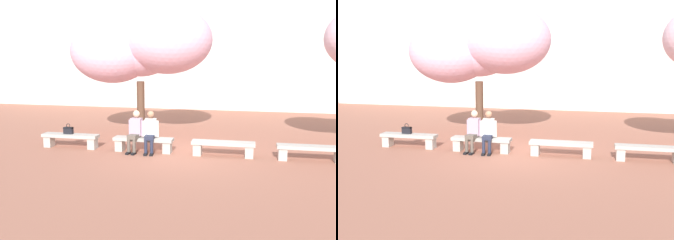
{
  "view_description": "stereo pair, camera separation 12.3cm",
  "coord_description": "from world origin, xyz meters",
  "views": [
    {
      "loc": [
        2.25,
        -11.45,
        2.92
      ],
      "look_at": [
        -0.49,
        0.2,
        1.0
      ],
      "focal_mm": 42.0,
      "sensor_mm": 36.0,
      "label": 1
    },
    {
      "loc": [
        2.37,
        -11.42,
        2.92
      ],
      "look_at": [
        -0.49,
        0.2,
        1.0
      ],
      "focal_mm": 42.0,
      "sensor_mm": 36.0,
      "label": 2
    }
  ],
  "objects": [
    {
      "name": "cherry_tree_main",
      "position": [
        -1.9,
        2.1,
        3.3
      ],
      "size": [
        5.1,
        3.05,
        4.7
      ],
      "color": "#513828",
      "rests_on": "ground"
    },
    {
      "name": "building_facade",
      "position": [
        0.0,
        12.24,
        3.81
      ],
      "size": [
        28.0,
        4.0,
        7.63
      ],
      "primitive_type": "cube",
      "color": "beige",
      "rests_on": "ground"
    },
    {
      "name": "stone_bench_west_end",
      "position": [
        -3.7,
        0.0,
        0.31
      ],
      "size": [
        1.88,
        0.45,
        0.45
      ],
      "color": "#ADA89E",
      "rests_on": "ground"
    },
    {
      "name": "handbag",
      "position": [
        -3.79,
        0.03,
        0.58
      ],
      "size": [
        0.3,
        0.15,
        0.34
      ],
      "color": "black",
      "rests_on": "stone_bench_west_end"
    },
    {
      "name": "stone_bench_near_west",
      "position": [
        -1.23,
        0.0,
        0.31
      ],
      "size": [
        1.88,
        0.45,
        0.45
      ],
      "color": "#ADA89E",
      "rests_on": "ground"
    },
    {
      "name": "person_seated_left",
      "position": [
        -1.48,
        -0.05,
        0.7
      ],
      "size": [
        0.51,
        0.71,
        1.29
      ],
      "color": "black",
      "rests_on": "ground"
    },
    {
      "name": "stone_bench_near_east",
      "position": [
        3.7,
        0.0,
        0.31
      ],
      "size": [
        1.88,
        0.45,
        0.45
      ],
      "color": "#ADA89E",
      "rests_on": "ground"
    },
    {
      "name": "stone_bench_center",
      "position": [
        1.23,
        0.0,
        0.31
      ],
      "size": [
        1.88,
        0.45,
        0.45
      ],
      "color": "#ADA89E",
      "rests_on": "ground"
    },
    {
      "name": "ground_plane",
      "position": [
        0.0,
        0.0,
        0.0
      ],
      "size": [
        100.0,
        100.0,
        0.0
      ],
      "primitive_type": "plane",
      "color": "#9E604C"
    },
    {
      "name": "person_seated_right",
      "position": [
        -0.99,
        -0.05,
        0.7
      ],
      "size": [
        0.51,
        0.71,
        1.29
      ],
      "color": "black",
      "rests_on": "ground"
    }
  ]
}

